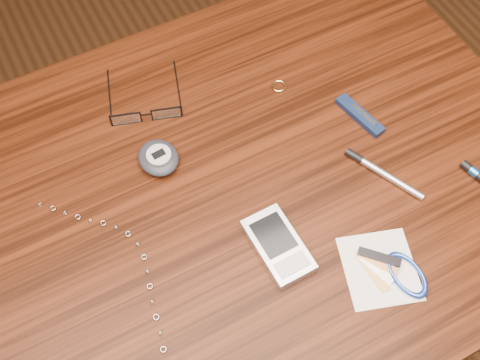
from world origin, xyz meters
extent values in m
plane|color=#472814|center=(0.00, 0.00, 0.00)|extent=(3.80, 3.80, 0.00)
cube|color=#361508|center=(0.00, 0.00, 0.73)|extent=(1.00, 0.70, 0.03)
cylinder|color=#4C2814|center=(0.45, 0.30, 0.36)|extent=(0.05, 0.05, 0.71)
cube|color=black|center=(-0.07, 0.18, 0.76)|extent=(0.05, 0.02, 0.02)
cube|color=white|center=(-0.07, 0.18, 0.76)|extent=(0.04, 0.01, 0.02)
cylinder|color=black|center=(-0.07, 0.24, 0.75)|extent=(0.04, 0.11, 0.00)
cube|color=black|center=(-0.01, 0.16, 0.76)|extent=(0.05, 0.02, 0.02)
cube|color=white|center=(-0.01, 0.16, 0.76)|extent=(0.04, 0.01, 0.02)
cylinder|color=black|center=(0.03, 0.21, 0.75)|extent=(0.04, 0.11, 0.00)
cube|color=black|center=(-0.04, 0.17, 0.77)|extent=(0.02, 0.01, 0.00)
torus|color=#DCB26C|center=(0.17, 0.13, 0.75)|extent=(0.02, 0.02, 0.00)
torus|color=silver|center=(-0.16, -0.17, 0.75)|extent=(0.01, 0.01, 0.00)
torus|color=silver|center=(-0.16, -0.14, 0.75)|extent=(0.01, 0.01, 0.01)
torus|color=silver|center=(-0.15, -0.12, 0.75)|extent=(0.01, 0.01, 0.00)
torus|color=silver|center=(-0.15, -0.10, 0.75)|extent=(0.01, 0.01, 0.01)
torus|color=silver|center=(-0.14, -0.08, 0.75)|extent=(0.01, 0.01, 0.00)
torus|color=silver|center=(-0.14, -0.06, 0.75)|extent=(0.01, 0.00, 0.01)
torus|color=silver|center=(-0.13, -0.04, 0.75)|extent=(0.01, 0.01, 0.00)
torus|color=silver|center=(-0.13, -0.02, 0.75)|extent=(0.01, 0.00, 0.01)
torus|color=silver|center=(-0.14, 0.00, 0.75)|extent=(0.01, 0.01, 0.00)
torus|color=silver|center=(-0.15, 0.02, 0.75)|extent=(0.01, 0.01, 0.01)
torus|color=silver|center=(-0.17, 0.03, 0.75)|extent=(0.01, 0.01, 0.00)
torus|color=silver|center=(-0.18, 0.05, 0.75)|extent=(0.01, 0.01, 0.01)
torus|color=silver|center=(-0.19, 0.06, 0.75)|extent=(0.01, 0.01, 0.00)
torus|color=silver|center=(-0.21, 0.08, 0.75)|extent=(0.01, 0.01, 0.01)
torus|color=silver|center=(-0.22, 0.09, 0.75)|extent=(0.01, 0.01, 0.00)
torus|color=silver|center=(-0.23, 0.10, 0.75)|extent=(0.01, 0.00, 0.01)
cube|color=silver|center=(0.03, -0.11, 0.76)|extent=(0.06, 0.11, 0.01)
cube|color=black|center=(0.03, -0.10, 0.77)|extent=(0.05, 0.06, 0.00)
cube|color=#AAADB2|center=(0.03, -0.15, 0.77)|extent=(0.05, 0.02, 0.00)
ellipsoid|color=#21222A|center=(-0.05, 0.09, 0.76)|extent=(0.06, 0.07, 0.02)
cylinder|color=#9B9EA2|center=(-0.05, 0.09, 0.77)|extent=(0.04, 0.04, 0.00)
cube|color=black|center=(-0.05, 0.09, 0.78)|extent=(0.02, 0.01, 0.00)
cube|color=silver|center=(0.14, -0.20, 0.75)|extent=(0.12, 0.13, 0.00)
torus|color=#2248B5|center=(0.17, -0.23, 0.76)|extent=(0.06, 0.06, 0.01)
cube|color=olive|center=(0.13, -0.20, 0.75)|extent=(0.01, 0.06, 0.00)
cube|color=silver|center=(0.13, -0.20, 0.75)|extent=(0.03, 0.06, 0.00)
cube|color=#9E6B38|center=(0.14, -0.19, 0.76)|extent=(0.04, 0.06, 0.00)
cube|color=black|center=(0.15, -0.19, 0.76)|extent=(0.05, 0.05, 0.00)
cube|color=#111E3E|center=(0.26, 0.02, 0.76)|extent=(0.04, 0.09, 0.01)
cube|color=silver|center=(0.26, 0.02, 0.76)|extent=(0.02, 0.05, 0.00)
cylinder|color=#ABABB0|center=(0.23, -0.08, 0.76)|extent=(0.06, 0.12, 0.01)
cylinder|color=black|center=(0.21, -0.04, 0.76)|extent=(0.02, 0.03, 0.01)
cylinder|color=blue|center=(0.35, -0.14, 0.76)|extent=(0.02, 0.02, 0.01)
camera|label=1|loc=(-0.17, -0.39, 1.51)|focal=45.00mm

